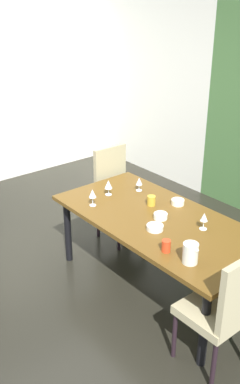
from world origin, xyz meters
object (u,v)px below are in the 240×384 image
wine_glass_east (108,185)px  wine_glass_near_window (204,218)px  pitcher_west (190,253)px  serving_bowl_right (178,202)px  serving_bowl_rear (155,227)px  serving_bowl_near_shelf (161,216)px  cup_north (151,201)px  chair_right_near (224,307)px  wine_glass_south (92,194)px  cup_center (166,246)px  wine_glass_left (139,182)px  dining_table (158,225)px  chair_left_far (116,190)px

wine_glass_east → wine_glass_near_window: (1.06, 0.20, 0.00)m
pitcher_west → wine_glass_east: bearing=168.8°
serving_bowl_right → serving_bowl_rear: size_ratio=0.85×
wine_glass_near_window → serving_bowl_near_shelf: wine_glass_near_window is taller
wine_glass_east → pitcher_west: (1.33, -0.26, -0.03)m
serving_bowl_right → cup_north: size_ratio=1.30×
chair_right_near → serving_bowl_rear: bearing=80.3°
wine_glass_east → wine_glass_south: bearing=-70.0°
wine_glass_south → wine_glass_near_window: bearing=25.8°
serving_bowl_near_shelf → pitcher_west: bearing=-26.3°
cup_center → pitcher_west: 0.23m
wine_glass_near_window → cup_north: wine_glass_near_window is taller
serving_bowl_near_shelf → pitcher_west: (0.64, -0.32, 0.06)m
wine_glass_left → serving_bowl_right: 0.49m
chair_right_near → wine_glass_near_window: size_ratio=6.69×
dining_table → cup_north: size_ratio=21.38×
serving_bowl_rear → pitcher_west: pitcher_west is taller
dining_table → pitcher_west: 0.74m
chair_left_far → serving_bowl_near_shelf: 1.09m
serving_bowl_right → wine_glass_south: bearing=-127.8°
wine_glass_near_window → serving_bowl_rear: bearing=-127.6°
wine_glass_left → pitcher_west: bearing=-25.0°
wine_glass_left → serving_bowl_rear: bearing=-31.9°
chair_left_far → serving_bowl_right: 0.95m
serving_bowl_near_shelf → pitcher_west: 0.72m
serving_bowl_near_shelf → cup_center: bearing=-39.7°
serving_bowl_right → serving_bowl_rear: 0.55m
wine_glass_east → serving_bowl_near_shelf: (0.69, 0.05, -0.08)m
wine_glass_near_window → serving_bowl_near_shelf: size_ratio=1.23×
chair_right_near → wine_glass_east: size_ratio=6.56×
dining_table → chair_right_near: 1.06m
chair_left_far → wine_glass_east: (0.33, -0.37, 0.28)m
dining_table → chair_left_far: bearing=162.4°
cup_center → pitcher_west: size_ratio=0.60×
serving_bowl_near_shelf → serving_bowl_rear: (0.12, -0.18, -0.00)m
serving_bowl_right → wine_glass_near_window: bearing=-20.5°
pitcher_west → serving_bowl_near_shelf: bearing=153.7°
serving_bowl_near_shelf → cup_north: bearing=154.5°
dining_table → pitcher_west: bearing=-25.2°
dining_table → wine_glass_east: size_ratio=13.04×
wine_glass_south → cup_center: size_ratio=1.69×
dining_table → chair_left_far: size_ratio=1.93×
wine_glass_left → serving_bowl_right: size_ratio=1.14×
wine_glass_east → chair_left_far: bearing=132.0°
chair_right_near → wine_glass_near_window: (-0.62, 0.48, 0.30)m
cup_north → wine_glass_near_window: bearing=2.9°
dining_table → serving_bowl_near_shelf: 0.10m
wine_glass_left → serving_bowl_rear: (0.69, -0.43, -0.08)m
serving_bowl_near_shelf → serving_bowl_rear: serving_bowl_near_shelf is taller
cup_center → wine_glass_near_window: bearing=95.4°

